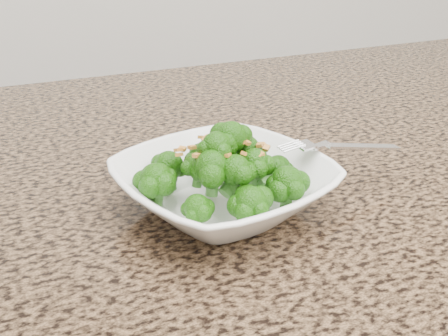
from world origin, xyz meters
name	(u,v)px	position (x,y,z in m)	size (l,w,h in m)	color
granite_counter	(308,180)	(0.00, 0.30, 0.89)	(1.64, 1.04, 0.03)	brown
bowl	(224,187)	(-0.14, 0.25, 0.93)	(0.22, 0.22, 0.05)	white
broccoli_pile	(224,137)	(-0.14, 0.25, 0.99)	(0.19, 0.19, 0.06)	#1F5F0A
garlic_topping	(224,105)	(-0.14, 0.25, 1.02)	(0.12, 0.12, 0.01)	orange
fork	(324,145)	(-0.02, 0.24, 0.96)	(0.18, 0.03, 0.01)	silver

